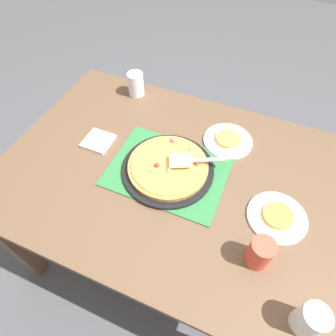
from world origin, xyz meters
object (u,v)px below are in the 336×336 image
pizza_pan (168,169)px  napkin_stack (98,141)px  cup_near (260,253)px  pizza_server (192,160)px  cup_far (310,320)px  cup_corner (136,84)px  served_slice_right (228,139)px  plate_near_left (277,217)px  pizza (168,166)px  plate_far_right (228,141)px  served_slice_left (278,216)px

pizza_pan → napkin_stack: pizza_pan is taller
cup_near → pizza_server: cup_near is taller
cup_near → cup_far: same height
cup_corner → cup_near: bearing=-39.6°
cup_near → napkin_stack: size_ratio=1.00×
cup_near → pizza_server: size_ratio=0.53×
served_slice_right → napkin_stack: 0.59m
pizza_pan → plate_near_left: bearing=-5.5°
pizza_pan → cup_near: size_ratio=3.17×
pizza_pan → plate_near_left: pizza_pan is taller
cup_near → napkin_stack: 0.81m
pizza_pan → pizza: size_ratio=1.15×
pizza_pan → cup_corner: 0.54m
plate_far_right → cup_far: 0.75m
plate_far_right → cup_far: (0.40, -0.63, 0.06)m
served_slice_left → cup_far: bearing=-67.9°
served_slice_right → cup_near: bearing=-64.5°
pizza_pan → served_slice_left: served_slice_left is taller
served_slice_left → cup_far: cup_far is taller
served_slice_left → napkin_stack: (-0.81, 0.07, -0.01)m
cup_far → pizza_server: size_ratio=0.53×
pizza_pan → cup_near: cup_near is taller
pizza_pan → plate_near_left: 0.46m
cup_corner → napkin_stack: cup_corner is taller
pizza → napkin_stack: (-0.35, 0.03, -0.02)m
pizza → plate_far_right: size_ratio=1.50×
plate_far_right → served_slice_right: bearing=0.0°
pizza → pizza_pan: bearing=-97.4°
cup_near → cup_corner: same height
pizza → served_slice_left: 0.46m
plate_near_left → cup_far: cup_far is taller
plate_near_left → napkin_stack: bearing=175.0°
pizza → cup_far: 0.69m
cup_near → napkin_stack: bearing=161.6°
plate_near_left → cup_far: 0.35m
plate_near_left → served_slice_left: (0.00, -0.00, 0.01)m
pizza → cup_far: size_ratio=2.75×
cup_near → cup_corner: size_ratio=1.00×
cup_far → pizza_pan: bearing=148.0°
pizza → plate_far_right: pizza is taller
pizza_pan → cup_corner: size_ratio=3.17×
pizza_server → served_slice_left: bearing=-13.0°
plate_far_right → napkin_stack: size_ratio=1.83×
napkin_stack → served_slice_right: bearing=23.4°
cup_corner → pizza_server: bearing=-39.7°
cup_corner → pizza: bearing=-49.1°
cup_near → cup_far: size_ratio=1.00×
cup_far → cup_corner: (-0.94, 0.77, 0.00)m
cup_far → cup_corner: size_ratio=1.00×
pizza → cup_near: size_ratio=2.75×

